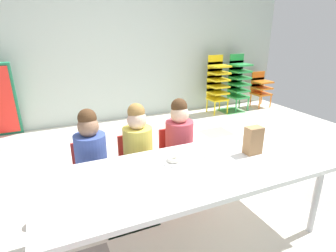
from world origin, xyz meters
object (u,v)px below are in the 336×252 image
Objects in this scene: paper_plate_near_edge at (174,162)px; craft_table at (186,175)px; kid_chair_orange_stack at (261,87)px; kid_chair_yellow_stack at (217,82)px; donut_powdered_on_plate at (174,159)px; paper_bag_brown at (253,140)px; seated_child_middle_seat at (138,144)px; paper_plate_center_table at (210,153)px; seated_child_near_camera at (91,152)px; kid_chair_green_stack at (238,80)px; seated_child_far_right at (179,137)px.

craft_table is at bearing -76.56° from paper_plate_near_edge.
kid_chair_yellow_stack is at bearing 179.95° from kid_chair_orange_stack.
donut_powdered_on_plate reaches higher than craft_table.
craft_table is 2.99× the size of kid_chair_orange_stack.
seated_child_middle_seat is at bearing 141.17° from paper_bag_brown.
kid_chair_orange_stack is 3.78× the size of paper_plate_center_table.
seated_child_near_camera reaches higher than donut_powdered_on_plate.
paper_bag_brown is (-1.45, -2.68, 0.11)m from kid_chair_yellow_stack.
paper_plate_near_edge is at bearing -129.17° from kid_chair_yellow_stack.
seated_child_near_camera is at bearing 136.76° from donut_powdered_on_plate.
seated_child_near_camera is at bearing -146.13° from kid_chair_green_stack.
seated_child_middle_seat is (0.41, 0.00, 0.00)m from seated_child_near_camera.
kid_chair_green_stack is 3.62m from donut_powdered_on_plate.
seated_child_middle_seat is at bearing -147.38° from kid_chair_orange_stack.
seated_child_near_camera is 9.05× the size of donut_powdered_on_plate.
seated_child_middle_seat is (-0.15, 0.64, 0.02)m from craft_table.
paper_bag_brown reaches higher than donut_powdered_on_plate.
kid_chair_yellow_stack reaches higher than seated_child_near_camera.
kid_chair_yellow_stack reaches higher than seated_child_far_right.
kid_chair_orange_stack reaches higher than paper_plate_center_table.
kid_chair_green_stack is at bearing 42.36° from seated_child_far_right.
kid_chair_yellow_stack reaches higher than seated_child_middle_seat.
kid_chair_orange_stack is at bearing -0.05° from kid_chair_yellow_stack.
kid_chair_green_stack is 3.62m from paper_plate_near_edge.
seated_child_far_right is 2.74m from kid_chair_yellow_stack.
craft_table is 0.85m from seated_child_near_camera.
seated_child_middle_seat is 0.88× the size of kid_chair_green_stack.
craft_table is 3.70m from kid_chair_green_stack.
seated_child_far_right is 9.05× the size of donut_powdered_on_plate.
paper_plate_center_table is (-2.23, -2.55, 0.01)m from kid_chair_green_stack.
kid_chair_green_stack reaches higher than kid_chair_orange_stack.
donut_powdered_on_plate is (-0.32, -0.02, 0.02)m from paper_plate_center_table.
donut_powdered_on_plate is (-2.09, -2.56, 0.03)m from kid_chair_yellow_stack.
seated_child_near_camera reaches higher than kid_chair_orange_stack.
seated_child_middle_seat is 1.00× the size of seated_child_far_right.
seated_child_far_right is 0.48m from paper_plate_center_table.
seated_child_far_right reaches higher than donut_powdered_on_plate.
kid_chair_orange_stack is (3.64, 2.07, -0.16)m from seated_child_near_camera.
seated_child_middle_seat is at bearing 180.00° from seated_child_far_right.
kid_chair_orange_stack is at bearing 47.22° from paper_bag_brown.
seated_child_near_camera is (-0.56, 0.64, 0.02)m from craft_table.
kid_chair_green_stack is 10.26× the size of donut_powdered_on_plate.
craft_table is at bearing -76.56° from donut_powdered_on_plate.
seated_child_near_camera and seated_child_far_right have the same top height.
paper_plate_center_table is 0.33m from donut_powdered_on_plate.
kid_chair_green_stack is 4.73× the size of paper_bag_brown.
seated_child_far_right reaches higher than paper_plate_near_edge.
paper_plate_near_edge reaches higher than craft_table.
paper_bag_brown reaches higher than kid_chair_orange_stack.
paper_bag_brown is at bearing -118.46° from kid_chair_yellow_stack.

